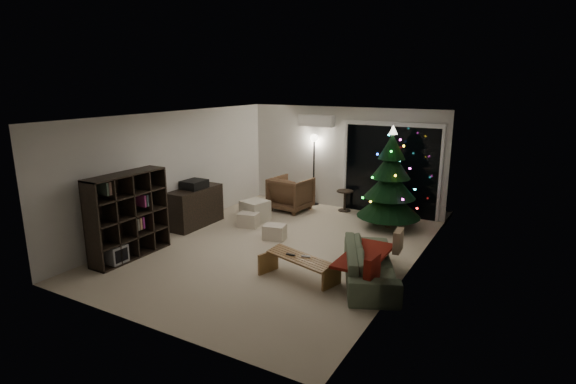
% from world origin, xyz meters
% --- Properties ---
extents(room, '(6.50, 7.51, 2.60)m').
position_xyz_m(room, '(0.46, 1.49, 1.02)').
color(room, beige).
rests_on(room, ground).
extents(bookshelf, '(0.91, 1.58, 1.55)m').
position_xyz_m(bookshelf, '(-2.25, -1.66, 0.77)').
color(bookshelf, black).
rests_on(bookshelf, floor).
extents(media_cabinet, '(0.51, 1.35, 0.84)m').
position_xyz_m(media_cabinet, '(-2.25, 0.32, 0.42)').
color(media_cabinet, black).
rests_on(media_cabinet, floor).
extents(stereo, '(0.43, 0.50, 0.18)m').
position_xyz_m(stereo, '(-2.25, 0.32, 0.93)').
color(stereo, black).
rests_on(stereo, media_cabinet).
extents(armchair, '(0.96, 0.99, 0.82)m').
position_xyz_m(armchair, '(-1.02, 2.42, 0.41)').
color(armchair, brown).
rests_on(armchair, floor).
extents(ottoman, '(0.63, 0.63, 0.47)m').
position_xyz_m(ottoman, '(-1.29, 1.24, 0.24)').
color(ottoman, beige).
rests_on(ottoman, floor).
extents(cardboard_box_a, '(0.49, 0.41, 0.31)m').
position_xyz_m(cardboard_box_a, '(-1.19, 0.81, 0.15)').
color(cardboard_box_a, beige).
rests_on(cardboard_box_a, floor).
extents(cardboard_box_b, '(0.49, 0.40, 0.30)m').
position_xyz_m(cardboard_box_b, '(-0.27, 0.41, 0.15)').
color(cardboard_box_b, beige).
rests_on(cardboard_box_b, floor).
extents(side_table, '(0.52, 0.52, 0.51)m').
position_xyz_m(side_table, '(0.17, 3.00, 0.26)').
color(side_table, black).
rests_on(side_table, floor).
extents(floor_lamp, '(0.28, 0.28, 1.75)m').
position_xyz_m(floor_lamp, '(-0.77, 3.17, 0.87)').
color(floor_lamp, black).
rests_on(floor_lamp, floor).
extents(sofa, '(1.48, 2.07, 0.56)m').
position_xyz_m(sofa, '(2.05, -0.50, 0.28)').
color(sofa, '#4A5740').
rests_on(sofa, floor).
extents(sofa_throw, '(0.60, 1.39, 0.05)m').
position_xyz_m(sofa_throw, '(1.95, -0.50, 0.41)').
color(sofa_throw, maroon).
rests_on(sofa_throw, sofa).
extents(cushion_a, '(0.14, 0.38, 0.37)m').
position_xyz_m(cushion_a, '(2.30, 0.15, 0.51)').
color(cushion_a, '#866F58').
rests_on(cushion_a, sofa).
extents(cushion_b, '(0.14, 0.38, 0.37)m').
position_xyz_m(cushion_b, '(2.30, -1.15, 0.51)').
color(cushion_b, maroon).
rests_on(cushion_b, sofa).
extents(coffee_table, '(1.28, 0.75, 0.38)m').
position_xyz_m(coffee_table, '(1.04, -1.01, 0.19)').
color(coffee_table, olive).
rests_on(coffee_table, floor).
extents(remote_a, '(0.15, 0.05, 0.02)m').
position_xyz_m(remote_a, '(0.89, -1.01, 0.39)').
color(remote_a, black).
rests_on(remote_a, coffee_table).
extents(remote_b, '(0.15, 0.09, 0.02)m').
position_xyz_m(remote_b, '(1.14, -0.96, 0.39)').
color(remote_b, slate).
rests_on(remote_b, coffee_table).
extents(christmas_tree, '(1.59, 1.59, 2.21)m').
position_xyz_m(christmas_tree, '(1.48, 2.29, 1.11)').
color(christmas_tree, black).
rests_on(christmas_tree, floor).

